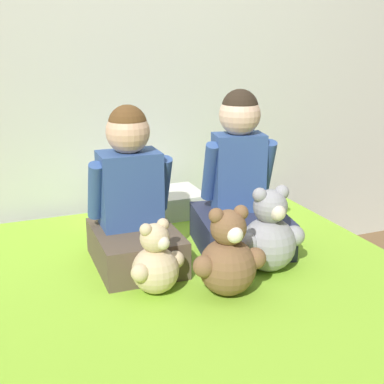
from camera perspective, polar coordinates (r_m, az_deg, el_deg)
name	(u,v)px	position (r m, az deg, el deg)	size (l,w,h in m)	color
ground_plane	(213,381)	(2.14, 2.21, -19.47)	(14.00, 14.00, 0.00)	brown
wall_behind_bed	(128,33)	(2.70, -6.89, 16.47)	(8.00, 0.06, 2.50)	beige
bed	(213,334)	(2.03, 2.28, -14.88)	(1.56, 1.86, 0.41)	#997F60
child_on_left	(132,205)	(2.02, -6.39, -1.37)	(0.32, 0.41, 0.60)	brown
child_on_right	(240,191)	(2.17, 5.13, 0.08)	(0.41, 0.43, 0.64)	#282D47
teddy_bear_held_by_left_child	(156,263)	(1.82, -3.90, -7.55)	(0.21, 0.16, 0.26)	#D1B78E
teddy_bear_held_by_right_child	(269,236)	(1.99, 8.25, -4.63)	(0.27, 0.20, 0.32)	#939399
teddy_bear_between_children	(228,258)	(1.80, 3.86, -7.04)	(0.26, 0.20, 0.31)	brown
pillow_at_headboard	(149,205)	(2.57, -4.66, -1.41)	(0.51, 0.27, 0.11)	silver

